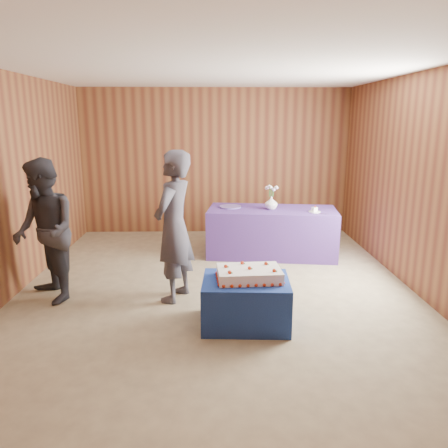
{
  "coord_description": "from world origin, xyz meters",
  "views": [
    {
      "loc": [
        -0.04,
        -5.26,
        2.13
      ],
      "look_at": [
        0.1,
        0.1,
        0.84
      ],
      "focal_mm": 35.0,
      "sensor_mm": 36.0,
      "label": 1
    }
  ],
  "objects_px": {
    "sheet_cake": "(249,274)",
    "guest_right": "(45,231)",
    "cake_table": "(246,302)",
    "guest_left": "(174,227)",
    "vase": "(271,203)",
    "serving_table": "(272,232)"
  },
  "relations": [
    {
      "from": "sheet_cake",
      "to": "guest_right",
      "type": "relative_size",
      "value": 0.42
    },
    {
      "from": "cake_table",
      "to": "guest_left",
      "type": "relative_size",
      "value": 0.5
    },
    {
      "from": "guest_right",
      "to": "cake_table",
      "type": "bearing_deg",
      "value": 36.16
    },
    {
      "from": "sheet_cake",
      "to": "cake_table",
      "type": "bearing_deg",
      "value": -174.0
    },
    {
      "from": "vase",
      "to": "cake_table",
      "type": "bearing_deg",
      "value": -103.26
    },
    {
      "from": "guest_right",
      "to": "vase",
      "type": "bearing_deg",
      "value": 84.0
    },
    {
      "from": "vase",
      "to": "guest_right",
      "type": "bearing_deg",
      "value": -149.03
    },
    {
      "from": "guest_left",
      "to": "cake_table",
      "type": "bearing_deg",
      "value": 69.82
    },
    {
      "from": "guest_right",
      "to": "guest_left",
      "type": "bearing_deg",
      "value": 53.29
    },
    {
      "from": "serving_table",
      "to": "guest_left",
      "type": "height_order",
      "value": "guest_left"
    },
    {
      "from": "cake_table",
      "to": "vase",
      "type": "bearing_deg",
      "value": 79.76
    },
    {
      "from": "serving_table",
      "to": "guest_right",
      "type": "xyz_separation_m",
      "value": [
        -2.9,
        -1.75,
        0.48
      ]
    },
    {
      "from": "sheet_cake",
      "to": "vase",
      "type": "relative_size",
      "value": 3.48
    },
    {
      "from": "guest_left",
      "to": "vase",
      "type": "bearing_deg",
      "value": 162.63
    },
    {
      "from": "sheet_cake",
      "to": "guest_left",
      "type": "bearing_deg",
      "value": 136.54
    },
    {
      "from": "cake_table",
      "to": "serving_table",
      "type": "relative_size",
      "value": 0.45
    },
    {
      "from": "vase",
      "to": "guest_right",
      "type": "distance_m",
      "value": 3.36
    },
    {
      "from": "serving_table",
      "to": "vase",
      "type": "distance_m",
      "value": 0.48
    },
    {
      "from": "cake_table",
      "to": "guest_left",
      "type": "distance_m",
      "value": 1.25
    },
    {
      "from": "cake_table",
      "to": "serving_table",
      "type": "xyz_separation_m",
      "value": [
        0.59,
        2.45,
        0.12
      ]
    },
    {
      "from": "sheet_cake",
      "to": "guest_right",
      "type": "xyz_separation_m",
      "value": [
        -2.34,
        0.69,
        0.29
      ]
    },
    {
      "from": "cake_table",
      "to": "guest_left",
      "type": "bearing_deg",
      "value": 141.62
    }
  ]
}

